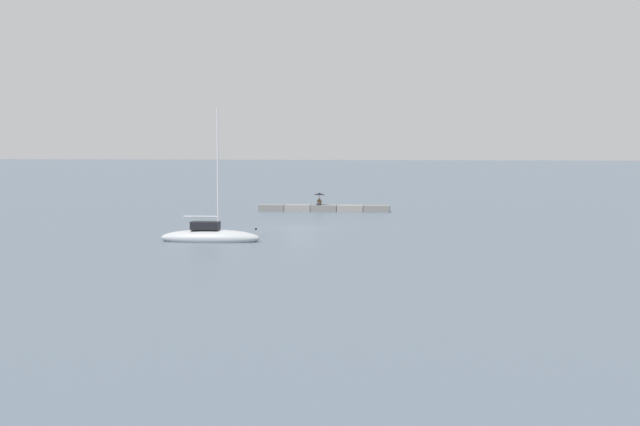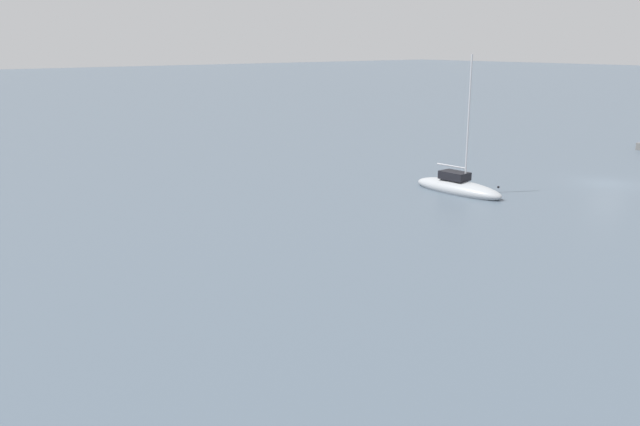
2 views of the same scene
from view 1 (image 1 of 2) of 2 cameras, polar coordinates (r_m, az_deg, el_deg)
name	(u,v)px [view 1 (image 1 of 2)]	position (r m, az deg, el deg)	size (l,w,h in m)	color
ground_plane	(301,228)	(78.55, -1.14, -0.90)	(500.00, 500.00, 0.00)	slate
seawall_pier	(324,208)	(96.31, 0.24, 0.28)	(13.03, 1.55, 0.66)	slate
person_seated_brown_left	(319,202)	(96.18, -0.05, 0.62)	(0.44, 0.64, 0.73)	#1E2333
umbrella_open_black	(319,194)	(96.23, -0.04, 1.13)	(1.14, 1.14, 1.25)	black
sailboat_grey_mid	(210,237)	(68.80, -6.47, -1.38)	(7.11, 2.22, 9.66)	#ADB2B7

